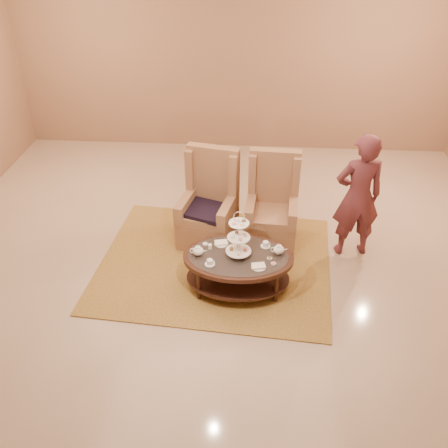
# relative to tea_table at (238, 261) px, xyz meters

# --- Properties ---
(ground) EXTENTS (8.00, 8.00, 0.00)m
(ground) POSITION_rel_tea_table_xyz_m (-0.25, 0.23, -0.41)
(ground) COLOR tan
(ground) RESTS_ON ground
(ceiling) EXTENTS (8.00, 8.00, 0.02)m
(ceiling) POSITION_rel_tea_table_xyz_m (-0.25, 0.23, -0.41)
(ceiling) COLOR beige
(ceiling) RESTS_ON ground
(wall_back) EXTENTS (8.00, 0.04, 3.50)m
(wall_back) POSITION_rel_tea_table_xyz_m (-0.25, 4.23, 1.34)
(wall_back) COLOR #956D51
(wall_back) RESTS_ON ground
(rug) EXTENTS (3.19, 2.73, 0.02)m
(rug) POSITION_rel_tea_table_xyz_m (-0.33, 0.47, -0.40)
(rug) COLOR #AA8C3C
(rug) RESTS_ON ground
(tea_table) EXTENTS (1.35, 0.94, 1.11)m
(tea_table) POSITION_rel_tea_table_xyz_m (0.00, 0.00, 0.00)
(tea_table) COLOR black
(tea_table) RESTS_ON ground
(armchair_left) EXTENTS (0.85, 0.87, 1.32)m
(armchair_left) POSITION_rel_tea_table_xyz_m (-0.45, 1.06, 0.04)
(armchair_left) COLOR #996A48
(armchair_left) RESTS_ON ground
(armchair_right) EXTENTS (0.74, 0.76, 1.28)m
(armchair_right) POSITION_rel_tea_table_xyz_m (0.41, 1.11, 0.02)
(armchair_right) COLOR #996A48
(armchair_right) RESTS_ON ground
(person) EXTENTS (0.69, 0.50, 1.73)m
(person) POSITION_rel_tea_table_xyz_m (1.49, 0.87, 0.46)
(person) COLOR #59262D
(person) RESTS_ON ground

